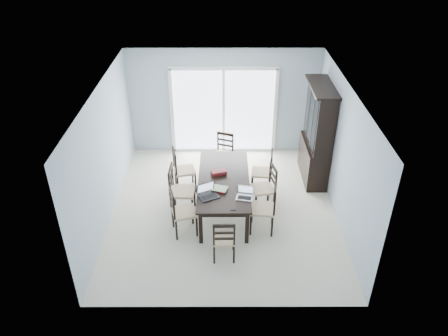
{
  "coord_description": "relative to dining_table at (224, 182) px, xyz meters",
  "views": [
    {
      "loc": [
        -0.01,
        -7.15,
        5.43
      ],
      "look_at": [
        0.0,
        0.0,
        1.0
      ],
      "focal_mm": 35.0,
      "sensor_mm": 36.0,
      "label": 1
    }
  ],
  "objects": [
    {
      "name": "chair_left_near",
      "position": [
        -0.83,
        -0.71,
        -0.07
      ],
      "size": [
        0.53,
        0.53,
        1.13
      ],
      "rotation": [
        0.0,
        0.0,
        -1.3
      ],
      "color": "black",
      "rests_on": "floor"
    },
    {
      "name": "laptop_dark",
      "position": [
        -0.27,
        -0.61,
        0.14
      ],
      "size": [
        0.42,
        0.38,
        0.24
      ],
      "rotation": [
        0.0,
        0.0,
        0.47
      ],
      "color": "black",
      "rests_on": "dining_table"
    },
    {
      "name": "china_hutch",
      "position": [
        2.02,
        1.25,
        0.4
      ],
      "size": [
        0.5,
        1.38,
        2.2
      ],
      "color": "black",
      "rests_on": "floor"
    },
    {
      "name": "cell_phone",
      "position": [
        0.16,
        -1.0,
        0.08
      ],
      "size": [
        0.1,
        0.05,
        0.01
      ],
      "primitive_type": "cube",
      "rotation": [
        0.0,
        0.0,
        0.11
      ],
      "color": "black",
      "rests_on": "dining_table"
    },
    {
      "name": "ceiling",
      "position": [
        0.0,
        0.0,
        1.93
      ],
      "size": [
        5.0,
        5.0,
        0.0
      ],
      "primitive_type": "plane",
      "rotation": [
        3.14,
        0.0,
        0.0
      ],
      "color": "white",
      "rests_on": "back_wall"
    },
    {
      "name": "back_wall",
      "position": [
        0.0,
        2.5,
        0.63
      ],
      "size": [
        4.5,
        0.02,
        2.6
      ],
      "primitive_type": "cube",
      "color": "#9BACB9",
      "rests_on": "floor"
    },
    {
      "name": "balcony",
      "position": [
        0.0,
        3.5,
        -0.72
      ],
      "size": [
        4.5,
        2.0,
        0.1
      ],
      "primitive_type": "cube",
      "color": "gray",
      "rests_on": "ground"
    },
    {
      "name": "game_box",
      "position": [
        -0.1,
        0.18,
        0.11
      ],
      "size": [
        0.33,
        0.23,
        0.07
      ],
      "primitive_type": "cube",
      "rotation": [
        0.0,
        0.0,
        0.29
      ],
      "color": "#4B0F10",
      "rests_on": "dining_table"
    },
    {
      "name": "sliding_door",
      "position": [
        0.0,
        2.48,
        0.41
      ],
      "size": [
        2.52,
        0.05,
        2.18
      ],
      "color": "silver",
      "rests_on": "floor"
    },
    {
      "name": "laptop_silver",
      "position": [
        0.38,
        -0.64,
        0.13
      ],
      "size": [
        0.34,
        0.27,
        0.21
      ],
      "rotation": [
        0.0,
        0.0,
        -0.2
      ],
      "color": "#B8B8BA",
      "rests_on": "dining_table"
    },
    {
      "name": "chair_right_far",
      "position": [
        0.9,
        0.72,
        -0.09
      ],
      "size": [
        0.47,
        0.46,
        1.1
      ],
      "rotation": [
        0.0,
        0.0,
        1.46
      ],
      "color": "black",
      "rests_on": "floor"
    },
    {
      "name": "wall_right",
      "position": [
        2.25,
        0.0,
        0.63
      ],
      "size": [
        0.02,
        5.0,
        2.6
      ],
      "primitive_type": "cube",
      "color": "#9BACB9",
      "rests_on": "floor"
    },
    {
      "name": "railing",
      "position": [
        0.0,
        4.5,
        -0.12
      ],
      "size": [
        4.5,
        0.06,
        1.1
      ],
      "primitive_type": "cube",
      "color": "#99999E",
      "rests_on": "balcony"
    },
    {
      "name": "chair_left_far",
      "position": [
        -0.93,
        0.76,
        -0.08
      ],
      "size": [
        0.52,
        0.51,
        1.12
      ],
      "rotation": [
        0.0,
        0.0,
        -1.34
      ],
      "color": "black",
      "rests_on": "floor"
    },
    {
      "name": "book_stack",
      "position": [
        -0.08,
        -0.38,
        0.1
      ],
      "size": [
        0.33,
        0.28,
        0.05
      ],
      "rotation": [
        0.0,
        0.0,
        -0.42
      ],
      "color": "maroon",
      "rests_on": "dining_table"
    },
    {
      "name": "dining_table",
      "position": [
        0.0,
        0.0,
        0.0
      ],
      "size": [
        1.0,
        2.2,
        0.75
      ],
      "color": "black",
      "rests_on": "floor"
    },
    {
      "name": "chair_end_near",
      "position": [
        0.0,
        -1.45,
        -0.14
      ],
      "size": [
        0.39,
        0.4,
        1.01
      ],
      "rotation": [
        0.0,
        0.0,
        0.02
      ],
      "color": "black",
      "rests_on": "floor"
    },
    {
      "name": "chair_end_far",
      "position": [
        0.01,
        1.56,
        -0.11
      ],
      "size": [
        0.51,
        0.52,
        1.06
      ],
      "rotation": [
        0.0,
        0.0,
        2.8
      ],
      "color": "black",
      "rests_on": "floor"
    },
    {
      "name": "chair_right_near",
      "position": [
        0.82,
        -0.62,
        -0.05
      ],
      "size": [
        0.5,
        0.49,
        1.18
      ],
      "rotation": [
        0.0,
        0.0,
        1.45
      ],
      "color": "black",
      "rests_on": "floor"
    },
    {
      "name": "hot_tub",
      "position": [
        -0.88,
        3.58,
        -0.18
      ],
      "size": [
        2.02,
        1.83,
        0.99
      ],
      "rotation": [
        0.0,
        0.0,
        0.08
      ],
      "color": "brown",
      "rests_on": "balcony"
    },
    {
      "name": "chair_right_mid",
      "position": [
        0.88,
        0.11,
        -0.08
      ],
      "size": [
        0.51,
        0.5,
        1.12
      ],
      "rotation": [
        0.0,
        0.0,
        1.78
      ],
      "color": "black",
      "rests_on": "floor"
    },
    {
      "name": "chair_left_mid",
      "position": [
        -0.91,
        -0.05,
        -0.04
      ],
      "size": [
        0.48,
        0.47,
        1.2
      ],
      "rotation": [
        0.0,
        0.0,
        -1.61
      ],
      "color": "black",
      "rests_on": "floor"
    },
    {
      "name": "wall_left",
      "position": [
        -2.25,
        0.0,
        0.63
      ],
      "size": [
        0.02,
        5.0,
        2.6
      ],
      "primitive_type": "cube",
      "color": "#9BACB9",
      "rests_on": "floor"
    },
    {
      "name": "floor",
      "position": [
        0.0,
        0.0,
        -0.67
      ],
      "size": [
        5.0,
        5.0,
        0.0
      ],
      "primitive_type": "plane",
      "color": "beige",
      "rests_on": "ground"
    }
  ]
}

